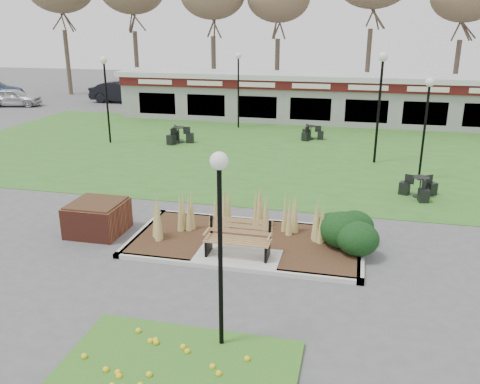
% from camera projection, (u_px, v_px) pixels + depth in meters
% --- Properties ---
extents(ground, '(100.00, 100.00, 0.00)m').
position_uv_depth(ground, '(236.00, 263.00, 13.03)').
color(ground, '#515154').
rests_on(ground, ground).
extents(lawn, '(34.00, 16.00, 0.02)m').
position_uv_depth(lawn, '(296.00, 152.00, 24.10)').
color(lawn, '#326B21').
rests_on(lawn, ground).
extents(flower_bed, '(4.20, 3.00, 0.16)m').
position_uv_depth(flower_bed, '(174.00, 376.00, 8.76)').
color(flower_bed, '#275F1B').
rests_on(flower_bed, ground).
extents(planting_bed, '(6.75, 3.40, 1.27)m').
position_uv_depth(planting_bed, '(293.00, 234.00, 13.88)').
color(planting_bed, '#382316').
rests_on(planting_bed, ground).
extents(park_bench, '(1.70, 0.66, 0.93)m').
position_uv_depth(park_bench, '(238.00, 238.00, 13.07)').
color(park_bench, '#9A6E45').
rests_on(park_bench, ground).
extents(brick_planter, '(1.50, 1.50, 0.95)m').
position_uv_depth(brick_planter, '(97.00, 217.00, 14.75)').
color(brick_planter, maroon).
rests_on(brick_planter, ground).
extents(food_pavilion, '(24.60, 3.40, 2.90)m').
position_uv_depth(food_pavilion, '(313.00, 98.00, 30.98)').
color(food_pavilion, gray).
rests_on(food_pavilion, ground).
extents(lamp_post_near_left, '(0.32, 0.32, 3.82)m').
position_uv_depth(lamp_post_near_left, '(220.00, 210.00, 8.79)').
color(lamp_post_near_left, black).
rests_on(lamp_post_near_left, ground).
extents(lamp_post_mid_left, '(0.36, 0.36, 4.28)m').
position_uv_depth(lamp_post_mid_left, '(105.00, 81.00, 24.93)').
color(lamp_post_mid_left, black).
rests_on(lamp_post_mid_left, ground).
extents(lamp_post_mid_right, '(0.39, 0.39, 4.70)m').
position_uv_depth(lamp_post_mid_right, '(381.00, 83.00, 21.17)').
color(lamp_post_mid_right, black).
rests_on(lamp_post_mid_right, ground).
extents(lamp_post_far_right, '(0.33, 0.33, 3.93)m').
position_uv_depth(lamp_post_far_right, '(427.00, 107.00, 18.87)').
color(lamp_post_far_right, black).
rests_on(lamp_post_far_right, ground).
extents(lamp_post_far_left, '(0.35, 0.35, 4.25)m').
position_uv_depth(lamp_post_far_left, '(238.00, 74.00, 28.59)').
color(lamp_post_far_left, black).
rests_on(lamp_post_far_left, ground).
extents(bistro_set_b, '(1.39, 1.47, 0.79)m').
position_uv_depth(bistro_set_b, '(179.00, 137.00, 25.84)').
color(bistro_set_b, black).
rests_on(bistro_set_b, ground).
extents(bistro_set_c, '(1.18, 1.31, 0.70)m').
position_uv_depth(bistro_set_c, '(311.00, 135.00, 26.60)').
color(bistro_set_c, black).
rests_on(bistro_set_c, ground).
extents(bistro_set_d, '(1.35, 1.28, 0.73)m').
position_uv_depth(bistro_set_d, '(420.00, 190.00, 17.80)').
color(bistro_set_d, black).
rests_on(bistro_set_d, ground).
extents(car_silver, '(4.06, 2.39, 1.30)m').
position_uv_depth(car_silver, '(14.00, 97.00, 36.91)').
color(car_silver, silver).
rests_on(car_silver, ground).
extents(car_black, '(4.84, 1.79, 1.58)m').
position_uv_depth(car_black, '(122.00, 92.00, 38.59)').
color(car_black, black).
rests_on(car_black, ground).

